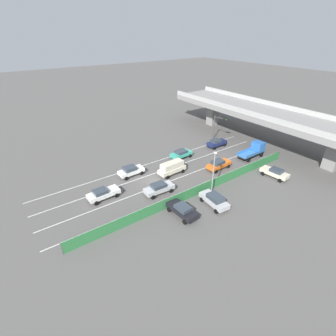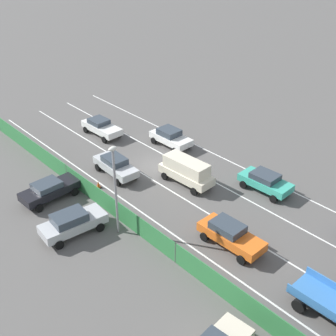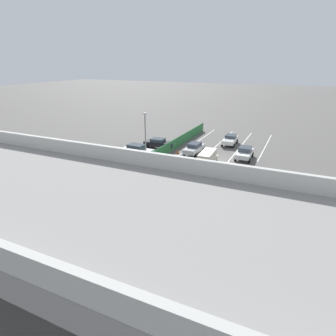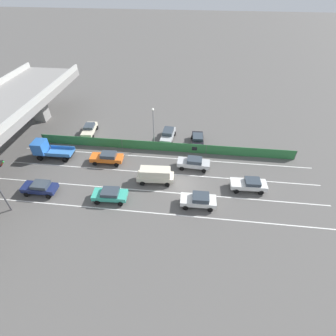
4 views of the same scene
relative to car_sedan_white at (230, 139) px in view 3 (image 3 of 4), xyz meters
name	(u,v)px [view 3 (image 3 of 4)]	position (x,y,z in m)	size (l,w,h in m)	color
ground_plane	(216,159)	(-0.02, 8.32, -0.88)	(300.00, 300.00, 0.00)	#565451
lane_line_left_edge	(251,174)	(-5.39, 12.00, -0.87)	(0.14, 43.36, 0.01)	silver
lane_line_mid_left	(221,170)	(-1.81, 12.00, -0.87)	(0.14, 43.36, 0.01)	silver
lane_line_mid_right	(194,166)	(1.77, 12.00, -0.87)	(0.14, 43.36, 0.01)	silver
lane_line_right_edge	(169,162)	(5.35, 12.00, -0.87)	(0.14, 43.36, 0.01)	silver
elevated_overpass	(66,207)	(-0.02, 35.68, 5.04)	(45.40, 10.10, 7.63)	gray
green_fence	(157,155)	(7.15, 12.00, -0.09)	(0.10, 39.46, 1.58)	#2D753D
car_sedan_white	(230,139)	(0.00, 0.00, 0.00)	(2.13, 4.61, 1.57)	white
car_hatchback_white	(245,152)	(-3.52, 6.36, 0.03)	(2.10, 4.30, 1.65)	silver
car_van_cream	(207,159)	(0.04, 12.18, 0.35)	(2.13, 4.91, 2.17)	beige
car_taxi_teal	(228,181)	(-3.84, 17.18, 0.00)	(2.21, 4.29, 1.54)	teal
car_sedan_navy	(197,222)	(-3.67, 26.33, 0.02)	(1.98, 4.30, 1.61)	navy
car_sedan_silver	(194,148)	(3.53, 7.22, 0.03)	(2.09, 4.62, 1.64)	#B7BABC
car_taxi_orange	(156,178)	(3.32, 19.75, 0.04)	(2.07, 4.71, 1.66)	orange
flatbed_truck_blue	(98,213)	(3.65, 29.07, 0.48)	(2.41, 5.68, 2.65)	black
parked_sedan_dark	(159,143)	(9.48, 6.80, 0.00)	(4.68, 2.17, 1.56)	black
parked_wagon_silver	(137,150)	(10.42, 11.68, 0.08)	(4.68, 2.31, 1.73)	#B2B5B7
parked_sedan_cream	(67,185)	(10.69, 25.16, 0.00)	(4.57, 2.32, 1.56)	beige
traffic_light	(219,208)	(-5.89, 28.75, 2.96)	(2.97, 0.95, 5.45)	#47474C
street_lamp	(145,133)	(7.98, 13.58, 3.22)	(0.60, 0.36, 6.69)	gray
traffic_cone	(178,152)	(5.80, 7.94, -0.61)	(0.47, 0.47, 0.58)	orange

